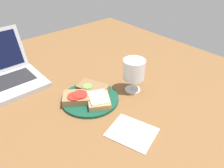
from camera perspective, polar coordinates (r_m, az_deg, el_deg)
wooden_table at (r=86.71cm, az=-5.69°, el=-3.24°), size 140.00×140.00×3.00cm
plate at (r=82.17cm, az=-5.76°, el=-3.84°), size 21.40×21.40×1.06cm
sandwich_with_cucumber at (r=84.56cm, az=-5.11°, el=-1.07°), size 10.69×13.24×2.88cm
sandwich_with_tomato at (r=80.23cm, az=-8.92°, el=-3.42°), size 12.80×12.13×3.11cm
sandwich_with_cheese at (r=78.53cm, az=-3.50°, el=-4.10°), size 11.64×12.32×2.65cm
wine_glass at (r=82.86cm, az=5.71°, el=3.50°), size 8.39×8.39×13.34cm
napkin at (r=69.74cm, az=5.21°, el=-12.48°), size 15.21×16.79×0.40cm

